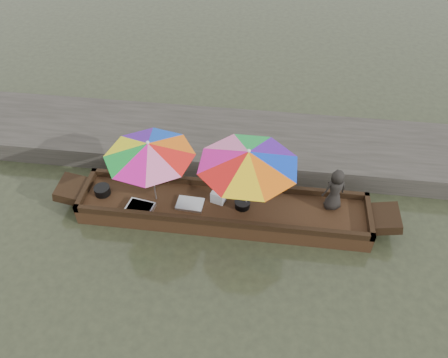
# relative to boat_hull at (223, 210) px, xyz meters

# --- Properties ---
(water) EXTENTS (80.00, 80.00, 0.00)m
(water) POSITION_rel_boat_hull_xyz_m (0.00, 0.00, -0.17)
(water) COLOR #2C2F1F
(water) RESTS_ON ground
(dock) EXTENTS (22.00, 2.20, 0.50)m
(dock) POSITION_rel_boat_hull_xyz_m (0.00, 2.20, 0.08)
(dock) COLOR #2D2B26
(dock) RESTS_ON ground
(boat_hull) EXTENTS (6.03, 1.20, 0.35)m
(boat_hull) POSITION_rel_boat_hull_xyz_m (0.00, 0.00, 0.00)
(boat_hull) COLOR black
(boat_hull) RESTS_ON water
(cooking_pot) EXTENTS (0.34, 0.34, 0.18)m
(cooking_pot) POSITION_rel_boat_hull_xyz_m (-2.60, 0.01, 0.26)
(cooking_pot) COLOR black
(cooking_pot) RESTS_ON boat_hull
(tray_crayfish) EXTENTS (0.61, 0.47, 0.09)m
(tray_crayfish) POSITION_rel_boat_hull_xyz_m (-1.69, -0.34, 0.22)
(tray_crayfish) COLOR silver
(tray_crayfish) RESTS_ON boat_hull
(tray_scallop) EXTENTS (0.57, 0.41, 0.06)m
(tray_scallop) POSITION_rel_boat_hull_xyz_m (-0.69, -0.10, 0.21)
(tray_scallop) COLOR silver
(tray_scallop) RESTS_ON boat_hull
(charcoal_grill) EXTENTS (0.31, 0.31, 0.15)m
(charcoal_grill) POSITION_rel_boat_hull_xyz_m (0.40, -0.00, 0.25)
(charcoal_grill) COLOR black
(charcoal_grill) RESTS_ON boat_hull
(supply_bag) EXTENTS (0.33, 0.29, 0.26)m
(supply_bag) POSITION_rel_boat_hull_xyz_m (-0.12, 0.10, 0.30)
(supply_bag) COLOR silver
(supply_bag) RESTS_ON boat_hull
(vendor) EXTENTS (0.57, 0.47, 0.98)m
(vendor) POSITION_rel_boat_hull_xyz_m (2.23, 0.23, 0.67)
(vendor) COLOR black
(vendor) RESTS_ON boat_hull
(umbrella_bow) EXTENTS (2.06, 2.06, 1.55)m
(umbrella_bow) POSITION_rel_boat_hull_xyz_m (-1.43, 0.00, 0.95)
(umbrella_bow) COLOR orange
(umbrella_bow) RESTS_ON boat_hull
(umbrella_stern) EXTENTS (2.59, 2.59, 1.55)m
(umbrella_stern) POSITION_rel_boat_hull_xyz_m (0.47, 0.00, 0.95)
(umbrella_stern) COLOR #4E14A5
(umbrella_stern) RESTS_ON boat_hull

